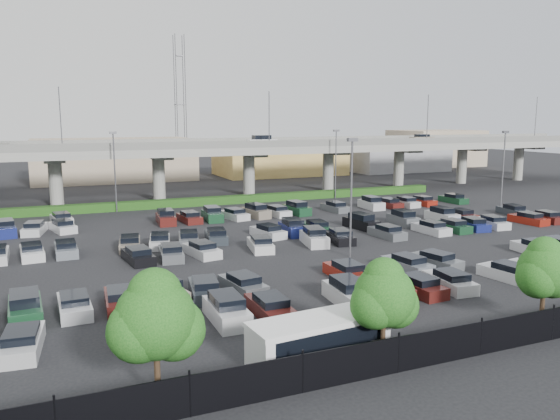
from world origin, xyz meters
The scene contains 10 objects.
ground centered at (0.00, 0.00, 0.00)m, with size 280.00×280.00×0.00m, color black.
overpass centered at (-0.25, 31.98, 6.97)m, with size 150.00×13.00×15.80m.
hedge centered at (0.00, 25.00, 0.55)m, with size 66.00×1.60×1.10m, color #193D11.
fence centered at (-0.05, -28.00, 0.90)m, with size 70.00×0.10×2.00m.
tree_row centered at (0.70, -26.53, 3.52)m, with size 65.07×3.66×5.94m.
shuttle_bus centered at (-11.91, -25.47, 1.25)m, with size 7.31×3.07×2.29m.
parked_cars centered at (-1.50, -3.32, 0.61)m, with size 63.14×41.69×1.67m.
light_poles centered at (-4.13, 2.00, 6.24)m, with size 66.90×48.38×10.30m.
distant_buildings centered at (12.38, 61.81, 3.74)m, with size 138.00×24.00×9.00m.
comm_tower centered at (4.00, 74.00, 15.61)m, with size 2.40×2.40×30.00m.
Camera 1 is at (-23.59, -48.15, 11.89)m, focal length 35.00 mm.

